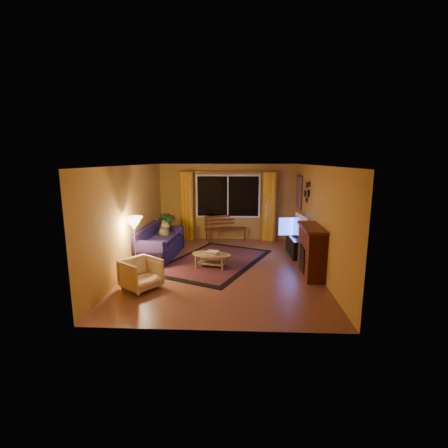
{
  "coord_description": "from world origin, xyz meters",
  "views": [
    {
      "loc": [
        0.38,
        -7.65,
        2.64
      ],
      "look_at": [
        0.0,
        0.3,
        1.05
      ],
      "focal_mm": 26.0,
      "sensor_mm": 36.0,
      "label": 1
    }
  ],
  "objects_px": {
    "coffee_table": "(212,261)",
    "tv_console": "(297,246)",
    "floor_lamp": "(135,246)",
    "bench": "(226,235)",
    "sofa": "(159,242)",
    "armchair": "(141,272)"
  },
  "relations": [
    {
      "from": "coffee_table",
      "to": "tv_console",
      "type": "distance_m",
      "value": 2.61
    },
    {
      "from": "floor_lamp",
      "to": "coffee_table",
      "type": "bearing_deg",
      "value": 18.53
    },
    {
      "from": "floor_lamp",
      "to": "tv_console",
      "type": "relative_size",
      "value": 1.11
    },
    {
      "from": "floor_lamp",
      "to": "coffee_table",
      "type": "relative_size",
      "value": 1.37
    },
    {
      "from": "tv_console",
      "to": "bench",
      "type": "bearing_deg",
      "value": 141.96
    },
    {
      "from": "coffee_table",
      "to": "tv_console",
      "type": "height_order",
      "value": "tv_console"
    },
    {
      "from": "floor_lamp",
      "to": "coffee_table",
      "type": "height_order",
      "value": "floor_lamp"
    },
    {
      "from": "floor_lamp",
      "to": "armchair",
      "type": "bearing_deg",
      "value": -65.85
    },
    {
      "from": "sofa",
      "to": "coffee_table",
      "type": "height_order",
      "value": "sofa"
    },
    {
      "from": "floor_lamp",
      "to": "tv_console",
      "type": "xyz_separation_m",
      "value": [
        4.0,
        1.8,
        -0.42
      ]
    },
    {
      "from": "coffee_table",
      "to": "floor_lamp",
      "type": "bearing_deg",
      "value": -161.47
    },
    {
      "from": "armchair",
      "to": "bench",
      "type": "bearing_deg",
      "value": 16.75
    },
    {
      "from": "sofa",
      "to": "tv_console",
      "type": "height_order",
      "value": "sofa"
    },
    {
      "from": "sofa",
      "to": "floor_lamp",
      "type": "xyz_separation_m",
      "value": [
        -0.18,
        -1.45,
        0.26
      ]
    },
    {
      "from": "tv_console",
      "to": "armchair",
      "type": "bearing_deg",
      "value": -145.76
    },
    {
      "from": "bench",
      "to": "sofa",
      "type": "xyz_separation_m",
      "value": [
        -1.76,
        -1.87,
        0.21
      ]
    },
    {
      "from": "sofa",
      "to": "tv_console",
      "type": "relative_size",
      "value": 1.7
    },
    {
      "from": "armchair",
      "to": "coffee_table",
      "type": "bearing_deg",
      "value": -6.25
    },
    {
      "from": "bench",
      "to": "floor_lamp",
      "type": "xyz_separation_m",
      "value": [
        -1.94,
        -3.32,
        0.47
      ]
    },
    {
      "from": "floor_lamp",
      "to": "tv_console",
      "type": "distance_m",
      "value": 4.41
    },
    {
      "from": "sofa",
      "to": "coffee_table",
      "type": "xyz_separation_m",
      "value": [
        1.53,
        -0.88,
        -0.24
      ]
    },
    {
      "from": "bench",
      "to": "armchair",
      "type": "bearing_deg",
      "value": -130.71
    }
  ]
}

